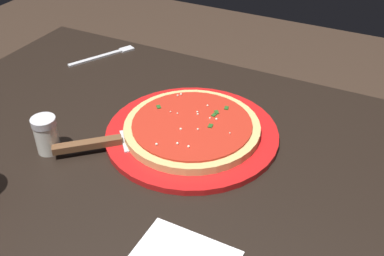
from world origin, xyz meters
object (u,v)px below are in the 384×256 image
at_px(serving_plate, 192,134).
at_px(fork, 106,55).
at_px(parmesan_shaker, 46,135).
at_px(pizza_server, 109,142).
at_px(pizza, 192,127).

xyz_separation_m(serving_plate, fork, (-0.37, 0.22, -0.00)).
bearing_deg(serving_plate, parmesan_shaker, -143.67).
bearing_deg(pizza_server, serving_plate, 41.90).
distance_m(serving_plate, parmesan_shaker, 0.28).
bearing_deg(serving_plate, pizza_server, -138.10).
height_order(serving_plate, pizza_server, pizza_server).
distance_m(serving_plate, pizza, 0.02).
xyz_separation_m(pizza, pizza_server, (-0.12, -0.11, -0.00)).
relative_size(pizza_server, parmesan_shaker, 2.61).
bearing_deg(pizza, pizza_server, -138.10).
bearing_deg(pizza, serving_plate, -93.56).
distance_m(fork, parmesan_shaker, 0.41).
relative_size(serving_plate, pizza, 1.28).
bearing_deg(pizza_server, parmesan_shaker, -151.63).
relative_size(pizza, pizza_server, 1.40).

